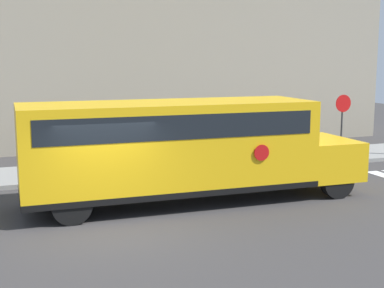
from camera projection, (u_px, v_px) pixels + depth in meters
The scene contains 4 objects.
ground_plane at pixel (113, 230), 12.75m from camera, with size 60.00×60.00×0.00m, color #3A3838.
sidewalk_strip at pixel (77, 173), 18.80m from camera, with size 44.00×3.00×0.15m.
school_bus at pixel (181, 145), 15.01m from camera, with size 9.79×2.57×2.87m.
stop_sign at pixel (342, 118), 20.84m from camera, with size 0.68×0.10×2.67m.
Camera 1 is at (-2.25, -12.20, 4.07)m, focal length 50.00 mm.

